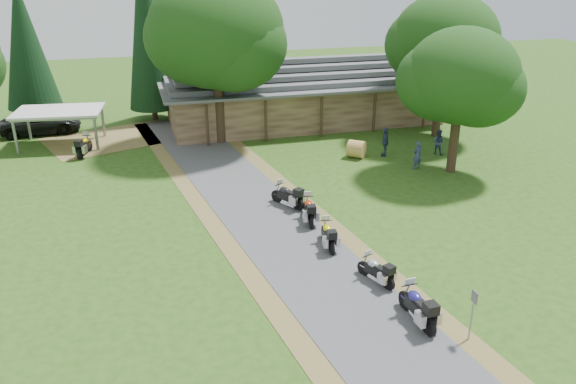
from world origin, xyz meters
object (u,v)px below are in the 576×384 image
object	(u,v)px
lodge	(303,89)
motorcycle_row_c	(328,234)
motorcycle_row_a	(417,304)
motorcycle_row_d	(309,209)
motorcycle_row_e	(287,194)
motorcycle_row_b	(376,269)
car_dark_suv	(40,118)
hay_bale	(356,149)
motorcycle_carport_a	(84,145)
carport	(61,128)

from	to	relation	value
lodge	motorcycle_row_c	bearing A→B (deg)	-104.09
motorcycle_row_a	motorcycle_row_d	world-z (taller)	motorcycle_row_a
motorcycle_row_d	motorcycle_row_e	xyz separation A→B (m)	(-0.51, 1.97, 0.00)
motorcycle_row_a	motorcycle_row_e	size ratio (longest dim) A/B	1.05
lodge	motorcycle_row_e	distance (m)	16.62
motorcycle_row_e	motorcycle_row_b	bearing A→B (deg)	158.56
motorcycle_row_c	motorcycle_row_b	bearing A→B (deg)	-160.01
motorcycle_row_a	motorcycle_row_e	world-z (taller)	motorcycle_row_a
car_dark_suv	motorcycle_row_a	xyz separation A→B (m)	(15.14, -28.00, -0.44)
hay_bale	motorcycle_row_c	bearing A→B (deg)	-117.97
lodge	motorcycle_carport_a	bearing A→B (deg)	-165.09
car_dark_suv	motorcycle_carport_a	bearing A→B (deg)	-155.36
motorcycle_row_c	motorcycle_row_e	size ratio (longest dim) A/B	0.94
motorcycle_row_c	motorcycle_carport_a	size ratio (longest dim) A/B	0.89
hay_bale	motorcycle_row_b	bearing A→B (deg)	-109.34
lodge	motorcycle_row_a	size ratio (longest dim) A/B	10.60
carport	motorcycle_row_d	size ratio (longest dim) A/B	2.90
motorcycle_row_c	motorcycle_carport_a	bearing A→B (deg)	40.54
motorcycle_row_a	motorcycle_row_c	distance (m)	6.13
lodge	motorcycle_carport_a	xyz separation A→B (m)	(-15.87, -4.23, -1.76)
motorcycle_row_e	motorcycle_carport_a	world-z (taller)	motorcycle_carport_a
motorcycle_row_e	motorcycle_carport_a	size ratio (longest dim) A/B	0.94
motorcycle_row_b	motorcycle_row_d	xyz separation A→B (m)	(-0.81, 5.93, 0.07)
motorcycle_row_a	motorcycle_row_e	bearing A→B (deg)	5.95
lodge	motorcycle_row_d	xyz separation A→B (m)	(-5.08, -17.52, -1.80)
lodge	motorcycle_carport_a	distance (m)	16.52
car_dark_suv	motorcycle_row_d	bearing A→B (deg)	-147.62
car_dark_suv	hay_bale	size ratio (longest dim) A/B	5.39
lodge	motorcycle_row_c	xyz separation A→B (m)	(-5.06, -20.17, -1.83)
motorcycle_row_c	motorcycle_row_d	size ratio (longest dim) A/B	0.95
motorcycle_row_e	motorcycle_row_a	bearing A→B (deg)	157.75
motorcycle_row_a	motorcycle_row_e	distance (m)	10.78
carport	motorcycle_row_c	size ratio (longest dim) A/B	3.07
motorcycle_row_c	motorcycle_row_e	xyz separation A→B (m)	(-0.52, 4.62, 0.04)
car_dark_suv	carport	bearing A→B (deg)	-156.27
carport	motorcycle_row_a	xyz separation A→B (m)	(13.43, -24.70, -0.51)
lodge	carport	bearing A→B (deg)	-175.06
motorcycle_row_d	motorcycle_row_e	bearing A→B (deg)	23.90
car_dark_suv	motorcycle_row_e	bearing A→B (deg)	-145.66
motorcycle_row_d	motorcycle_row_e	world-z (taller)	motorcycle_row_e
motorcycle_row_a	motorcycle_row_b	xyz separation A→B (m)	(-0.30, 2.75, -0.11)
carport	car_dark_suv	bearing A→B (deg)	124.13
motorcycle_row_c	motorcycle_row_d	bearing A→B (deg)	6.75
carport	car_dark_suv	size ratio (longest dim) A/B	0.93
motorcycle_row_b	motorcycle_row_c	distance (m)	3.38
car_dark_suv	hay_bale	world-z (taller)	car_dark_suv
motorcycle_row_c	car_dark_suv	bearing A→B (deg)	38.99
carport	motorcycle_carport_a	distance (m)	3.16
lodge	motorcycle_row_b	world-z (taller)	lodge
car_dark_suv	motorcycle_row_d	size ratio (longest dim) A/B	3.11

